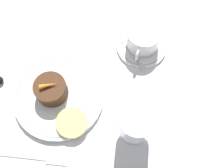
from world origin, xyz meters
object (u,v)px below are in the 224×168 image
Objects in this scene: coffee_cup at (143,38)px; fork at (36,158)px; dessert_cake at (51,90)px; wine_glass at (136,123)px; dinner_plate at (59,97)px.

coffee_cup is 0.59× the size of fork.
wine_glass is at bearing 83.62° from dessert_cake.
wine_glass reaches higher than fork.
wine_glass reaches higher than dinner_plate.
coffee_cup is 1.46× the size of dessert_cake.
dinner_plate is 0.16m from fork.
fork is (0.13, -0.20, -0.08)m from wine_glass.
dinner_plate is 0.03m from dessert_cake.
coffee_cup is 0.96× the size of wine_glass.
dessert_cake is at bearing -171.53° from fork.
fork is (0.16, 0.01, -0.01)m from dinner_plate.
dessert_cake reaches higher than dinner_plate.
wine_glass reaches higher than coffee_cup.
wine_glass is 0.23m from dessert_cake.
dinner_plate is 1.18× the size of fork.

